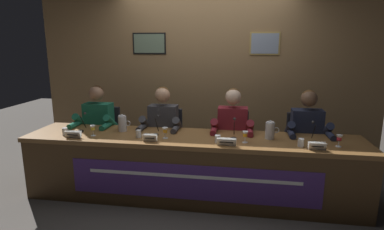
% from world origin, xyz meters
% --- Properties ---
extents(ground_plane, '(12.00, 12.00, 0.00)m').
position_xyz_m(ground_plane, '(0.00, 0.00, 0.00)').
color(ground_plane, '#4C4742').
extents(wall_back_panelled, '(5.02, 0.14, 2.60)m').
position_xyz_m(wall_back_panelled, '(-0.00, 1.31, 1.30)').
color(wall_back_panelled, '#937047').
rests_on(wall_back_panelled, ground_plane).
extents(conference_table, '(3.82, 0.74, 0.73)m').
position_xyz_m(conference_table, '(0.00, -0.11, 0.51)').
color(conference_table, brown).
rests_on(conference_table, ground_plane).
extents(chair_far_left, '(0.44, 0.44, 0.91)m').
position_xyz_m(chair_far_left, '(-1.32, 0.55, 0.44)').
color(chair_far_left, black).
rests_on(chair_far_left, ground_plane).
extents(panelist_far_left, '(0.51, 0.48, 1.23)m').
position_xyz_m(panelist_far_left, '(-1.32, 0.35, 0.72)').
color(panelist_far_left, black).
rests_on(panelist_far_left, ground_plane).
extents(nameplate_far_left, '(0.18, 0.06, 0.08)m').
position_xyz_m(nameplate_far_left, '(-1.30, -0.26, 0.77)').
color(nameplate_far_left, white).
rests_on(nameplate_far_left, conference_table).
extents(juice_glass_far_left, '(0.06, 0.06, 0.12)m').
position_xyz_m(juice_glass_far_left, '(-1.12, -0.14, 0.82)').
color(juice_glass_far_left, white).
rests_on(juice_glass_far_left, conference_table).
extents(water_cup_far_left, '(0.06, 0.06, 0.08)m').
position_xyz_m(water_cup_far_left, '(-1.45, -0.17, 0.77)').
color(water_cup_far_left, silver).
rests_on(water_cup_far_left, conference_table).
extents(microphone_far_left, '(0.06, 0.17, 0.22)m').
position_xyz_m(microphone_far_left, '(-1.34, 0.02, 0.81)').
color(microphone_far_left, black).
rests_on(microphone_far_left, conference_table).
extents(chair_center_left, '(0.44, 0.44, 0.91)m').
position_xyz_m(chair_center_left, '(-0.44, 0.55, 0.44)').
color(chair_center_left, black).
rests_on(chair_center_left, ground_plane).
extents(panelist_center_left, '(0.51, 0.48, 1.23)m').
position_xyz_m(panelist_center_left, '(-0.44, 0.35, 0.72)').
color(panelist_center_left, black).
rests_on(panelist_center_left, ground_plane).
extents(nameplate_center_left, '(0.15, 0.06, 0.08)m').
position_xyz_m(nameplate_center_left, '(-0.42, -0.25, 0.77)').
color(nameplate_center_left, white).
rests_on(nameplate_center_left, conference_table).
extents(juice_glass_center_left, '(0.06, 0.06, 0.12)m').
position_xyz_m(juice_glass_center_left, '(-0.28, -0.11, 0.82)').
color(juice_glass_center_left, white).
rests_on(juice_glass_center_left, conference_table).
extents(water_cup_center_left, '(0.06, 0.06, 0.08)m').
position_xyz_m(water_cup_center_left, '(-0.59, -0.12, 0.77)').
color(water_cup_center_left, silver).
rests_on(water_cup_center_left, conference_table).
extents(microphone_center_left, '(0.06, 0.17, 0.22)m').
position_xyz_m(microphone_center_left, '(-0.42, 0.02, 0.81)').
color(microphone_center_left, black).
rests_on(microphone_center_left, conference_table).
extents(chair_center_right, '(0.44, 0.44, 0.91)m').
position_xyz_m(chair_center_right, '(0.44, 0.55, 0.44)').
color(chair_center_right, black).
rests_on(chair_center_right, ground_plane).
extents(panelist_center_right, '(0.51, 0.48, 1.23)m').
position_xyz_m(panelist_center_right, '(0.44, 0.35, 0.72)').
color(panelist_center_right, black).
rests_on(panelist_center_right, ground_plane).
extents(nameplate_center_right, '(0.20, 0.06, 0.08)m').
position_xyz_m(nameplate_center_right, '(0.40, -0.27, 0.77)').
color(nameplate_center_right, white).
rests_on(nameplate_center_right, conference_table).
extents(juice_glass_center_right, '(0.06, 0.06, 0.12)m').
position_xyz_m(juice_glass_center_right, '(0.59, -0.13, 0.82)').
color(juice_glass_center_right, white).
rests_on(juice_glass_center_right, conference_table).
extents(water_cup_center_right, '(0.06, 0.06, 0.08)m').
position_xyz_m(water_cup_center_right, '(0.30, -0.18, 0.77)').
color(water_cup_center_right, silver).
rests_on(water_cup_center_right, conference_table).
extents(microphone_center_right, '(0.06, 0.17, 0.22)m').
position_xyz_m(microphone_center_right, '(0.47, 0.01, 0.81)').
color(microphone_center_right, black).
rests_on(microphone_center_right, conference_table).
extents(chair_far_right, '(0.44, 0.44, 0.91)m').
position_xyz_m(chair_far_right, '(1.32, 0.55, 0.44)').
color(chair_far_right, black).
rests_on(chair_far_right, ground_plane).
extents(panelist_far_right, '(0.51, 0.48, 1.23)m').
position_xyz_m(panelist_far_right, '(1.32, 0.35, 0.72)').
color(panelist_far_right, black).
rests_on(panelist_far_right, ground_plane).
extents(nameplate_far_right, '(0.17, 0.06, 0.08)m').
position_xyz_m(nameplate_far_right, '(1.29, -0.26, 0.77)').
color(nameplate_far_right, white).
rests_on(nameplate_far_right, conference_table).
extents(juice_glass_far_right, '(0.06, 0.06, 0.12)m').
position_xyz_m(juice_glass_far_right, '(1.53, -0.12, 0.82)').
color(juice_glass_far_right, white).
rests_on(juice_glass_far_right, conference_table).
extents(water_cup_far_right, '(0.06, 0.06, 0.08)m').
position_xyz_m(water_cup_far_right, '(1.15, -0.18, 0.77)').
color(water_cup_far_right, silver).
rests_on(water_cup_far_right, conference_table).
extents(microphone_far_right, '(0.06, 0.17, 0.22)m').
position_xyz_m(microphone_far_right, '(1.31, -0.01, 0.81)').
color(microphone_far_right, black).
rests_on(microphone_far_right, conference_table).
extents(water_pitcher_left_side, '(0.15, 0.10, 0.21)m').
position_xyz_m(water_pitcher_left_side, '(-0.86, 0.10, 0.83)').
color(water_pitcher_left_side, silver).
rests_on(water_pitcher_left_side, conference_table).
extents(water_pitcher_right_side, '(0.15, 0.10, 0.21)m').
position_xyz_m(water_pitcher_right_side, '(0.86, 0.06, 0.83)').
color(water_pitcher_right_side, silver).
rests_on(water_pitcher_right_side, conference_table).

